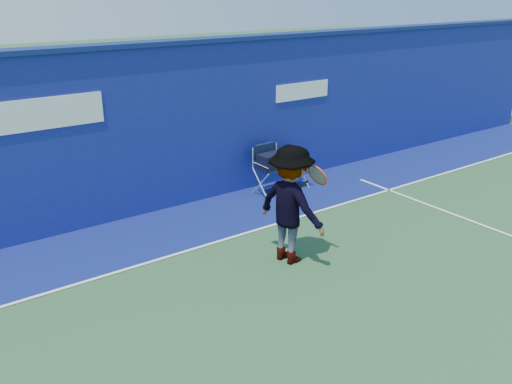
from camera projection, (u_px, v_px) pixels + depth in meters
ground at (337, 348)px, 6.35m from camera, size 80.00×80.00×0.00m
stadium_wall at (141, 130)px, 9.75m from camera, size 24.00×0.50×3.08m
out_of_bounds_strip at (174, 228)px, 9.46m from camera, size 24.00×1.80×0.01m
court_lines at (304, 323)px, 6.80m from camera, size 24.00×12.00×0.01m
directors_chair_left at (272, 174)px, 10.93m from camera, size 0.59×0.55×1.00m
directors_chair_right at (293, 175)px, 11.33m from camera, size 0.49×0.44×0.82m
water_bottle at (278, 194)px, 10.75m from camera, size 0.07×0.07×0.22m
tennis_player at (291, 205)px, 8.08m from camera, size 0.95×1.29×1.83m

